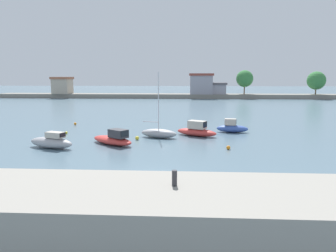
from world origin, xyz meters
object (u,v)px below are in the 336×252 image
(mooring_bollard, at_px, (174,178))
(moored_boat_3, at_px, (197,130))
(moored_boat_0, at_px, (52,142))
(mooring_buoy_0, at_px, (228,148))
(moored_boat_2, at_px, (159,133))
(moored_boat_1, at_px, (113,139))
(mooring_buoy_3, at_px, (61,141))
(mooring_buoy_2, at_px, (137,138))
(moored_boat_4, at_px, (232,128))
(mooring_buoy_1, at_px, (75,124))
(mooring_buoy_4, at_px, (66,133))

(mooring_bollard, xyz_separation_m, moored_boat_3, (1.69, 24.87, -2.19))
(moored_boat_0, bearing_deg, mooring_buoy_0, 19.98)
(moored_boat_2, height_order, mooring_buoy_0, moored_boat_2)
(moored_boat_1, xyz_separation_m, mooring_buoy_3, (-5.74, 0.61, -0.39))
(mooring_buoy_2, bearing_deg, moored_boat_2, 32.55)
(mooring_bollard, distance_m, moored_boat_3, 25.03)
(moored_boat_0, xyz_separation_m, moored_boat_3, (14.39, 7.34, 0.03))
(moored_boat_4, xyz_separation_m, mooring_buoy_1, (-21.69, 4.84, -0.40))
(mooring_buoy_2, bearing_deg, moored_boat_1, -129.94)
(moored_boat_1, bearing_deg, moored_boat_3, 67.53)
(moored_boat_0, xyz_separation_m, mooring_buoy_2, (7.75, 4.51, -0.41))
(mooring_bollard, xyz_separation_m, moored_boat_0, (-12.70, 17.54, -2.22))
(moored_boat_1, bearing_deg, mooring_buoy_0, 27.93)
(moored_boat_2, bearing_deg, mooring_bollard, -66.30)
(moored_boat_2, bearing_deg, mooring_buoy_2, -130.21)
(mooring_buoy_0, distance_m, mooring_buoy_3, 17.45)
(mooring_buoy_0, bearing_deg, moored_boat_4, 80.32)
(moored_boat_0, xyz_separation_m, moored_boat_4, (18.89, 10.06, -0.03))
(moored_boat_1, bearing_deg, mooring_bollard, -34.02)
(moored_boat_4, distance_m, mooring_buoy_4, 20.43)
(moored_boat_2, relative_size, mooring_buoy_0, 19.23)
(mooring_buoy_0, xyz_separation_m, mooring_buoy_2, (-9.47, 4.17, 0.02))
(moored_boat_2, bearing_deg, moored_boat_0, -132.01)
(moored_boat_0, relative_size, mooring_buoy_4, 15.73)
(moored_boat_2, relative_size, mooring_buoy_2, 17.09)
(moored_boat_2, bearing_deg, moored_boat_3, 34.63)
(moored_boat_0, height_order, moored_boat_3, moored_boat_3)
(moored_boat_1, xyz_separation_m, moored_boat_2, (4.38, 3.95, -0.02))
(moored_boat_2, xyz_separation_m, mooring_buoy_0, (7.19, -5.63, -0.35))
(moored_boat_0, height_order, mooring_buoy_3, moored_boat_0)
(mooring_buoy_4, bearing_deg, mooring_buoy_2, -19.16)
(moored_boat_4, bearing_deg, mooring_buoy_2, -145.06)
(moored_boat_3, bearing_deg, mooring_buoy_1, -176.28)
(moored_boat_4, xyz_separation_m, mooring_buoy_4, (-20.29, -2.37, -0.43))
(mooring_bollard, height_order, moored_boat_3, mooring_bollard)
(mooring_buoy_1, distance_m, mooring_buoy_2, 14.81)
(moored_boat_2, height_order, mooring_buoy_4, moored_boat_2)
(mooring_bollard, xyz_separation_m, moored_boat_4, (6.18, 27.60, -2.25))
(moored_boat_3, relative_size, mooring_buoy_4, 15.91)
(mooring_buoy_1, xyz_separation_m, mooring_buoy_4, (1.39, -7.20, -0.02))
(moored_boat_2, distance_m, mooring_buoy_4, 11.58)
(mooring_buoy_0, bearing_deg, moored_boat_1, 171.75)
(moored_boat_0, height_order, moored_boat_1, moored_boat_1)
(moored_boat_3, distance_m, moored_boat_4, 5.25)
(mooring_bollard, xyz_separation_m, mooring_buoy_3, (-12.78, 20.17, -2.66))
(mooring_buoy_2, distance_m, mooring_buoy_4, 9.70)
(mooring_buoy_0, relative_size, mooring_buoy_3, 1.08)
(mooring_buoy_1, bearing_deg, moored_boat_2, -34.80)
(moored_boat_4, relative_size, mooring_buoy_2, 9.33)
(moored_boat_1, distance_m, mooring_buoy_1, 15.42)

